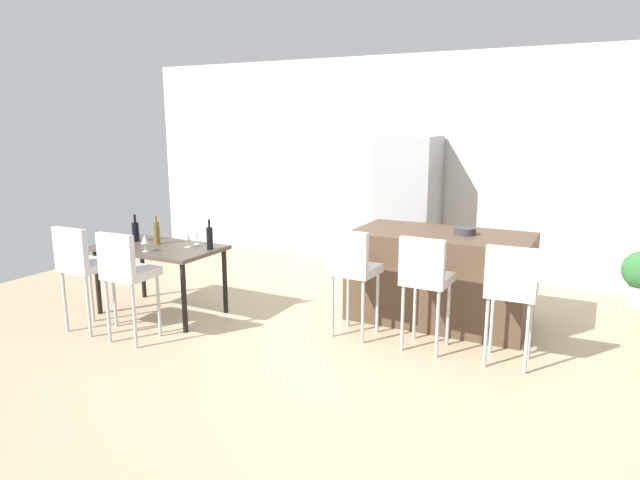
% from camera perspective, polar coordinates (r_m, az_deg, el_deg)
% --- Properties ---
extents(ground_plane, '(10.00, 10.00, 0.00)m').
position_cam_1_polar(ground_plane, '(5.40, 6.30, -10.10)').
color(ground_plane, tan).
extents(back_wall, '(10.00, 0.12, 2.90)m').
position_cam_1_polar(back_wall, '(7.65, 14.11, 7.34)').
color(back_wall, beige).
rests_on(back_wall, ground_plane).
extents(kitchen_island, '(1.76, 0.95, 0.92)m').
position_cam_1_polar(kitchen_island, '(5.89, 12.13, -3.67)').
color(kitchen_island, '#4C3828').
rests_on(kitchen_island, ground_plane).
extents(bar_chair_left, '(0.42, 0.42, 1.05)m').
position_cam_1_polar(bar_chair_left, '(5.24, 3.35, -2.66)').
color(bar_chair_left, beige).
rests_on(bar_chair_left, ground_plane).
extents(bar_chair_middle, '(0.41, 0.41, 1.05)m').
position_cam_1_polar(bar_chair_middle, '(5.01, 10.66, -3.55)').
color(bar_chair_middle, beige).
rests_on(bar_chair_middle, ground_plane).
extents(bar_chair_right, '(0.42, 0.42, 1.05)m').
position_cam_1_polar(bar_chair_right, '(4.86, 18.88, -4.49)').
color(bar_chair_right, beige).
rests_on(bar_chair_right, ground_plane).
extents(dining_table, '(1.30, 0.77, 0.74)m').
position_cam_1_polar(dining_table, '(6.13, -16.01, -1.27)').
color(dining_table, '#4C4238').
rests_on(dining_table, ground_plane).
extents(dining_chair_near, '(0.41, 0.41, 1.05)m').
position_cam_1_polar(dining_chair_near, '(5.85, -23.14, -2.09)').
color(dining_chair_near, beige).
rests_on(dining_chair_near, ground_plane).
extents(dining_chair_far, '(0.41, 0.41, 1.05)m').
position_cam_1_polar(dining_chair_far, '(5.41, -19.16, -2.85)').
color(dining_chair_far, beige).
rests_on(dining_chair_far, ground_plane).
extents(wine_bottle_inner, '(0.07, 0.07, 0.31)m').
position_cam_1_polar(wine_bottle_inner, '(6.20, -16.29, 0.73)').
color(wine_bottle_inner, brown).
rests_on(wine_bottle_inner, dining_table).
extents(wine_bottle_middle, '(0.08, 0.08, 0.30)m').
position_cam_1_polar(wine_bottle_middle, '(6.41, -18.26, 0.85)').
color(wine_bottle_middle, black).
rests_on(wine_bottle_middle, dining_table).
extents(wine_bottle_far, '(0.07, 0.07, 0.31)m').
position_cam_1_polar(wine_bottle_far, '(5.81, -11.17, 0.23)').
color(wine_bottle_far, black).
rests_on(wine_bottle_far, dining_table).
extents(wine_glass_left, '(0.07, 0.07, 0.17)m').
position_cam_1_polar(wine_glass_left, '(5.95, -13.40, 0.43)').
color(wine_glass_left, silver).
rests_on(wine_glass_left, dining_table).
extents(wine_glass_right, '(0.07, 0.07, 0.17)m').
position_cam_1_polar(wine_glass_right, '(6.07, -12.51, 0.71)').
color(wine_glass_right, silver).
rests_on(wine_glass_right, dining_table).
extents(wine_glass_near, '(0.07, 0.07, 0.17)m').
position_cam_1_polar(wine_glass_near, '(5.87, -17.44, 0.05)').
color(wine_glass_near, silver).
rests_on(wine_glass_near, dining_table).
extents(refrigerator, '(0.72, 0.68, 1.84)m').
position_cam_1_polar(refrigerator, '(7.44, 8.92, 3.32)').
color(refrigerator, '#939699').
rests_on(refrigerator, ground_plane).
extents(fruit_bowl, '(0.22, 0.22, 0.07)m').
position_cam_1_polar(fruit_bowl, '(5.75, 14.54, 0.90)').
color(fruit_bowl, '#333338').
rests_on(fruit_bowl, kitchen_island).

